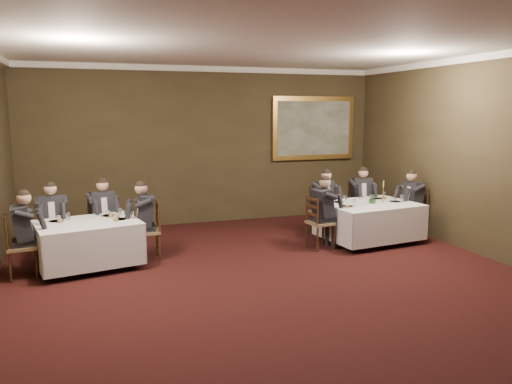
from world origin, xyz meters
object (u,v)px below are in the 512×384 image
chair_main_backright (360,216)px  chair_sec_backleft (54,243)px  diner_sec_endleft (22,245)px  candlestick (383,194)px  diner_main_endleft (321,221)px  chair_sec_backright (103,237)px  diner_main_backleft (323,210)px  diner_main_backright (360,206)px  chair_main_endleft (320,233)px  painting (313,128)px  centerpiece (373,197)px  diner_main_endright (413,211)px  chair_sec_endleft (22,260)px  table_main (369,219)px  table_second (88,241)px  diner_sec_backleft (53,230)px  chair_main_backleft (322,220)px  diner_sec_backright (103,224)px  chair_main_endright (413,222)px  diner_sec_endright (147,230)px  chair_sec_endright (149,243)px

chair_main_backright → chair_sec_backleft: size_ratio=1.00×
diner_sec_endleft → candlestick: bearing=84.3°
chair_main_backright → candlestick: (-0.05, -0.94, 0.64)m
diner_main_endleft → chair_sec_backright: (-3.84, 1.02, -0.23)m
diner_main_backleft → diner_main_backright: size_ratio=1.00×
chair_main_endleft → painting: (1.12, 2.78, 1.84)m
centerpiece → diner_main_endright: bearing=8.6°
chair_sec_endleft → table_main: bearing=84.1°
chair_sec_backright → chair_sec_endleft: size_ratio=1.00×
chair_main_endleft → diner_main_backright: bearing=119.6°
chair_sec_backleft → centerpiece: size_ratio=4.26×
painting → table_second: bearing=-153.1°
table_second → diner_main_backleft: (4.61, 0.84, 0.06)m
diner_main_endright → candlestick: 0.90m
diner_main_backright → diner_sec_backleft: size_ratio=1.00×
table_main → diner_main_backright: diner_main_backright is taller
table_second → painting: bearing=26.9°
diner_main_backright → chair_sec_backleft: bearing=5.7°
diner_sec_backleft → chair_main_backleft: bearing=177.2°
diner_main_backright → chair_sec_endleft: 6.65m
chair_sec_endleft → diner_main_endleft: bearing=82.9°
table_main → chair_sec_backleft: bearing=173.0°
table_main → diner_sec_backleft: 5.82m
chair_main_endleft → diner_sec_backleft: (-4.65, 0.84, 0.23)m
diner_main_backleft → chair_sec_backleft: 5.20m
chair_main_backright → painting: 2.51m
diner_sec_backright → chair_sec_endleft: size_ratio=1.35×
table_second → chair_sec_endleft: (-0.98, -0.20, -0.17)m
table_second → chair_sec_backleft: chair_sec_backleft is taller
diner_main_endleft → chair_sec_backleft: 4.75m
chair_main_endright → table_second: bearing=90.6°
chair_main_endleft → diner_main_endleft: diner_main_endleft is taller
diner_main_backleft → diner_sec_endright: same height
diner_main_backleft → painting: (0.59, 1.80, 1.61)m
diner_main_backleft → candlestick: diner_main_backleft is taller
table_main → chair_main_endleft: size_ratio=1.94×
chair_main_backright → diner_main_endright: bearing=135.3°
chair_main_endright → chair_sec_endright: bearing=88.7°
centerpiece → chair_sec_endleft: bearing=-178.3°
chair_sec_endleft → centerpiece: size_ratio=4.26×
diner_sec_endright → chair_sec_endleft: 2.00m
painting → diner_sec_endleft: bearing=-155.2°
table_second → diner_main_backright: (5.56, 0.96, 0.06)m
chair_sec_backleft → chair_main_backright: bearing=177.9°
chair_main_backright → diner_main_endright: 1.14m
table_second → chair_main_endleft: chair_main_endleft is taller
chair_main_endleft → candlestick: 1.58m
chair_sec_backleft → chair_sec_endright: same height
diner_main_backleft → chair_sec_endright: (-3.63, -0.64, -0.23)m
chair_main_endleft → chair_sec_endleft: (-5.06, -0.06, 0.00)m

